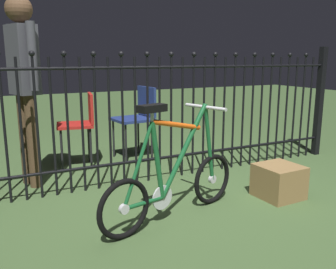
{
  "coord_description": "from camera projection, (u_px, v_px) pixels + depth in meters",
  "views": [
    {
      "loc": [
        -1.45,
        -2.43,
        1.17
      ],
      "look_at": [
        -0.16,
        0.2,
        0.55
      ],
      "focal_mm": 38.67,
      "sensor_mm": 36.0,
      "label": 1
    }
  ],
  "objects": [
    {
      "name": "chair_red",
      "position": [
        81.0,
        121.0,
        3.91
      ],
      "size": [
        0.44,
        0.43,
        0.8
      ],
      "color": "black",
      "rests_on": "ground"
    },
    {
      "name": "bicycle",
      "position": [
        173.0,
        179.0,
        2.63
      ],
      "size": [
        1.25,
        0.49,
        0.87
      ],
      "color": "black",
      "rests_on": "ground"
    },
    {
      "name": "ground_plane",
      "position": [
        195.0,
        202.0,
        3.0
      ],
      "size": [
        20.0,
        20.0,
        0.0
      ],
      "primitive_type": "plane",
      "color": "#405A30"
    },
    {
      "name": "iron_fence",
      "position": [
        157.0,
        114.0,
        3.43
      ],
      "size": [
        4.3,
        0.07,
        1.3
      ],
      "color": "black",
      "rests_on": "ground"
    },
    {
      "name": "chair_navy",
      "position": [
        138.0,
        114.0,
        4.26
      ],
      "size": [
        0.47,
        0.46,
        0.84
      ],
      "color": "black",
      "rests_on": "ground"
    },
    {
      "name": "person_visitor",
      "position": [
        24.0,
        75.0,
        3.21
      ],
      "size": [
        0.26,
        0.46,
        1.7
      ],
      "color": "#4C3823",
      "rests_on": "ground"
    },
    {
      "name": "display_crate",
      "position": [
        279.0,
        181.0,
        3.09
      ],
      "size": [
        0.36,
        0.36,
        0.28
      ],
      "primitive_type": "cube",
      "rotation": [
        0.0,
        0.0,
        0.04
      ],
      "color": "olive",
      "rests_on": "ground"
    }
  ]
}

